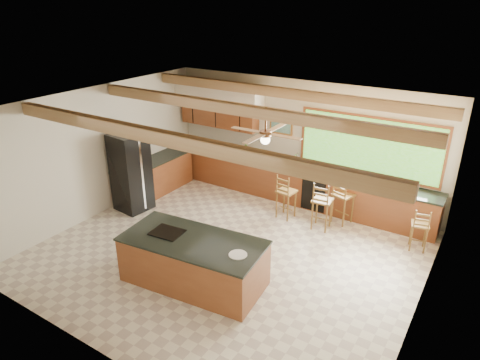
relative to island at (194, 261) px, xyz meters
The scene contains 9 objects.
ground 1.24m from the island, 90.36° to the left, with size 7.20×7.20×0.00m, color beige.
room_shell 2.54m from the island, 95.56° to the left, with size 7.27×6.54×3.02m.
counter_run 3.77m from the island, 102.66° to the left, with size 7.12×3.10×1.26m.
island is the anchor object (origin of this frame).
refrigerator 3.50m from the island, 153.25° to the left, with size 0.81×0.79×1.91m.
bar_stool_a 3.85m from the island, 67.44° to the left, with size 0.51×0.51×1.15m.
bar_stool_b 3.10m from the island, 84.99° to the left, with size 0.44×0.44×1.10m.
bar_stool_c 3.26m from the island, 68.79° to the left, with size 0.44×0.44×1.14m.
bar_stool_d 4.58m from the island, 45.80° to the left, with size 0.41×0.41×0.95m.
Camera 1 is at (4.18, -6.17, 4.82)m, focal length 32.00 mm.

